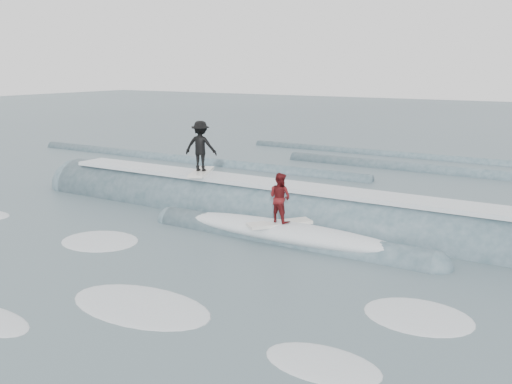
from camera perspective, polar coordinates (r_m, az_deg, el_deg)
The scene contains 6 objects.
ground at distance 15.31m, azimuth -10.53°, elevation -7.70°, with size 160.00×160.00×0.00m, color #40515E.
breaking_wave at distance 19.83m, azimuth 1.64°, elevation -2.65°, with size 21.92×3.98×2.41m.
surfer_black at distance 21.36m, azimuth -5.55°, elevation 4.43°, with size 1.36×2.05×1.97m.
surfer_red at distance 17.23m, azimuth 2.40°, elevation -0.93°, with size 1.66×1.92×1.62m.
whitewater at distance 14.21m, azimuth -10.49°, elevation -9.33°, with size 17.67×6.79×0.10m.
far_swells at distance 30.54m, azimuth 11.16°, elevation 2.45°, with size 37.80×8.65×0.80m.
Camera 1 is at (9.78, -10.54, 5.26)m, focal length 40.00 mm.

